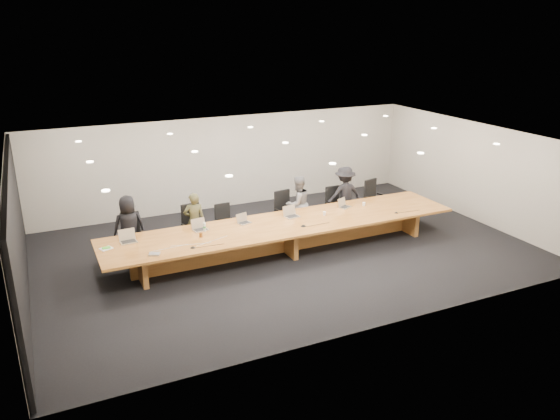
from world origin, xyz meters
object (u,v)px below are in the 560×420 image
object	(u,v)px
laptop_d	(292,212)
laptop_c	(244,219)
chair_far_right	(376,199)
mic_right	(396,213)
chair_far_left	(132,235)
chair_mid_right	(287,211)
paper_cup_near	(324,213)
person_b	(195,221)
person_d	(345,194)
person_c	(298,204)
person_a	(129,227)
laptop_a	(128,236)
amber_mug	(201,235)
chair_mid_left	(226,223)
conference_table	(285,232)
chair_left	(194,227)
av_box	(154,254)
laptop_e	(345,203)
mic_center	(303,226)
water_bottle	(204,227)
chair_right	(336,205)
laptop_b	(200,225)
mic_left	(193,247)

from	to	relation	value
laptop_d	laptop_c	bearing A→B (deg)	168.18
chair_far_right	mic_right	distance (m)	1.82
chair_far_left	chair_mid_right	size ratio (longest dim) A/B	0.95
chair_far_right	paper_cup_near	world-z (taller)	chair_far_right
laptop_c	laptop_d	bearing A→B (deg)	-19.77
person_b	person_d	world-z (taller)	person_d
laptop_c	person_b	bearing A→B (deg)	129.79
person_c	person_a	bearing A→B (deg)	-13.27
laptop_a	mic_right	xyz separation A→B (m)	(6.69, -0.91, -0.13)
mic_right	amber_mug	bearing A→B (deg)	174.07
chair_mid_left	person_b	distance (m)	0.91
conference_table	laptop_c	size ratio (longest dim) A/B	29.14
chair_left	chair_far_right	size ratio (longest dim) A/B	1.01
person_b	laptop_c	world-z (taller)	person_b
av_box	mic_right	xyz separation A→B (m)	(6.32, 0.04, -0.00)
conference_table	av_box	world-z (taller)	av_box
amber_mug	person_b	bearing A→B (deg)	80.95
chair_far_right	person_a	distance (m)	7.06
laptop_d	chair_mid_left	bearing A→B (deg)	138.91
chair_mid_right	laptop_e	bearing A→B (deg)	-40.03
chair_far_left	person_a	world-z (taller)	person_a
chair_mid_left	laptop_a	world-z (taller)	laptop_a
conference_table	mic_center	distance (m)	0.55
chair_far_right	laptop_e	bearing A→B (deg)	-168.25
person_a	laptop_c	bearing A→B (deg)	160.88
laptop_e	water_bottle	bearing A→B (deg)	157.01
chair_far_left	person_d	distance (m)	5.98
conference_table	mic_right	bearing A→B (deg)	-10.30
chair_right	water_bottle	xyz separation A→B (m)	(-4.19, -0.99, 0.33)
person_c	mic_right	size ratio (longest dim) A/B	14.62
laptop_b	mic_left	size ratio (longest dim) A/B	2.88
mic_center	laptop_d	bearing A→B (deg)	86.48
chair_right	laptop_e	world-z (taller)	chair_right
person_d	mic_center	xyz separation A→B (m)	(-2.16, -1.64, -0.04)
chair_far_left	laptop_c	world-z (taller)	chair_far_left
laptop_d	mic_center	world-z (taller)	laptop_d
person_d	paper_cup_near	size ratio (longest dim) A/B	17.43
person_a	amber_mug	distance (m)	1.90
chair_mid_left	laptop_b	bearing A→B (deg)	-140.63
paper_cup_near	person_b	bearing A→B (deg)	161.92
mic_left	laptop_d	bearing A→B (deg)	17.06
person_d	amber_mug	xyz separation A→B (m)	(-4.63, -1.26, -0.01)
chair_far_left	laptop_e	xyz separation A→B (m)	(5.48, -0.91, 0.33)
chair_far_right	amber_mug	world-z (taller)	chair_far_right
person_b	person_c	xyz separation A→B (m)	(2.91, 0.03, 0.04)
chair_mid_left	paper_cup_near	bearing A→B (deg)	-30.89
laptop_c	chair_mid_left	bearing A→B (deg)	86.73
laptop_a	laptop_c	xyz separation A→B (m)	(2.82, 0.04, -0.02)
chair_mid_right	av_box	world-z (taller)	chair_mid_right
person_d	laptop_d	size ratio (longest dim) A/B	4.44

